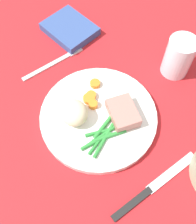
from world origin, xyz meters
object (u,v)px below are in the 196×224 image
(knife, at_px, (153,187))
(water_glass, at_px, (176,58))
(napkin, at_px, (70,29))
(dinner_plate, at_px, (98,116))
(meat_portion, at_px, (123,113))
(fork, at_px, (53,64))

(knife, xyz_separation_m, water_glass, (-0.18, 0.23, 0.04))
(knife, bearing_deg, napkin, 163.34)
(dinner_plate, distance_m, knife, 0.18)
(meat_portion, height_order, napkin, meat_portion)
(dinner_plate, xyz_separation_m, napkin, (-0.25, 0.09, 0.00))
(water_glass, bearing_deg, dinner_plate, -89.30)
(dinner_plate, relative_size, fork, 1.50)
(napkin, bearing_deg, water_glass, 28.29)
(fork, bearing_deg, meat_portion, 8.05)
(water_glass, distance_m, napkin, 0.28)
(meat_portion, distance_m, napkin, 0.29)
(fork, bearing_deg, dinner_plate, -2.02)
(dinner_plate, bearing_deg, napkin, 160.06)
(dinner_plate, relative_size, meat_portion, 3.48)
(meat_portion, bearing_deg, fork, -169.13)
(fork, height_order, knife, knife)
(meat_portion, xyz_separation_m, napkin, (-0.28, 0.05, -0.02))
(dinner_plate, height_order, fork, dinner_plate)
(fork, height_order, water_glass, water_glass)
(fork, height_order, napkin, napkin)
(dinner_plate, relative_size, knife, 1.21)
(fork, relative_size, knife, 0.81)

